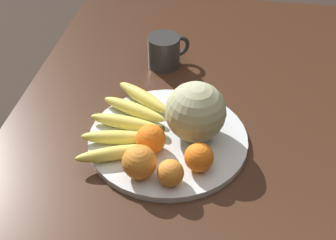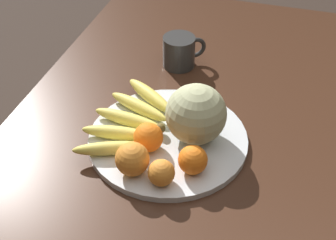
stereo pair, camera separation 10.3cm
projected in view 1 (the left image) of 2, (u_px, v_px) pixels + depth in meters
The scene contains 9 objects.
kitchen_table at pixel (193, 163), 1.15m from camera, with size 1.48×0.92×0.70m.
fruit_bowl at pixel (168, 139), 1.07m from camera, with size 0.36×0.36×0.02m.
melon at pixel (195, 112), 1.03m from camera, with size 0.14×0.14×0.14m.
banana_bunch at pixel (128, 122), 1.08m from camera, with size 0.31×0.19×0.03m.
orange_front_left at pixel (199, 157), 0.97m from camera, with size 0.06×0.06×0.06m.
orange_front_right at pixel (139, 162), 0.95m from camera, with size 0.07×0.07×0.07m.
orange_mid_center at pixel (170, 173), 0.94m from camera, with size 0.06×0.06×0.06m.
orange_back_left at pixel (151, 139), 1.01m from camera, with size 0.07×0.07×0.07m.
ceramic_mug at pixel (165, 51), 1.29m from camera, with size 0.09×0.11×0.09m.
Camera 1 is at (0.81, 0.07, 1.43)m, focal length 50.00 mm.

